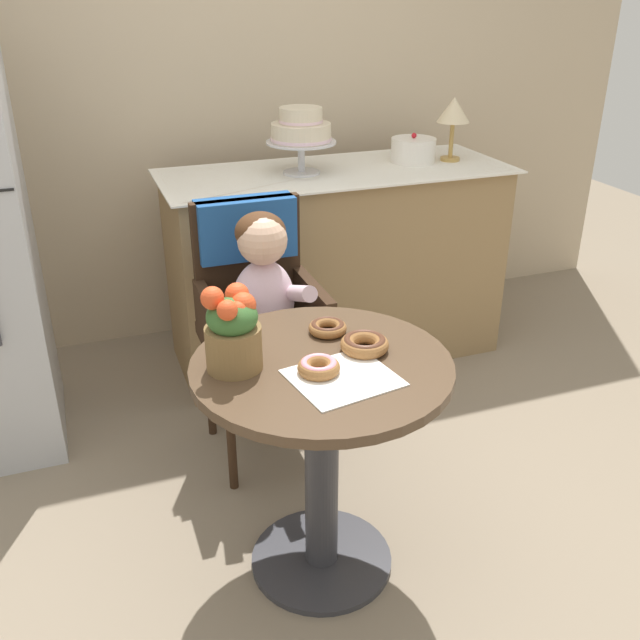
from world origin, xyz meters
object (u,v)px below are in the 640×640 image
object	(u,v)px
wicker_chair	(255,289)
tiered_cake_stand	(301,131)
donut_mid	(319,366)
table_lamp	(454,113)
donut_side	(328,327)
cafe_table	(322,427)
flower_vase	(233,328)
seated_child	(266,296)
round_layer_cake	(413,150)
donut_front	(365,343)

from	to	relation	value
wicker_chair	tiered_cake_stand	world-z (taller)	tiered_cake_stand
donut_mid	table_lamp	size ratio (longest dim) A/B	0.40
wicker_chair	table_lamp	xyz separation A→B (m)	(1.10, 0.57, 0.48)
donut_side	cafe_table	bearing A→B (deg)	-115.89
flower_vase	donut_mid	bearing A→B (deg)	-28.73
seated_child	donut_side	size ratio (longest dim) A/B	6.46
cafe_table	donut_mid	xyz separation A→B (m)	(-0.03, -0.06, 0.23)
cafe_table	seated_child	size ratio (longest dim) A/B	0.99
wicker_chair	seated_child	xyz separation A→B (m)	(0.00, -0.16, 0.04)
flower_vase	table_lamp	bearing A→B (deg)	42.81
donut_side	table_lamp	xyz separation A→B (m)	(1.04, 1.14, 0.38)
flower_vase	table_lamp	distance (m)	1.85
wicker_chair	donut_mid	size ratio (longest dim) A/B	8.42
wicker_chair	donut_mid	xyz separation A→B (m)	(-0.04, -0.78, 0.10)
donut_side	flower_vase	distance (m)	0.34
round_layer_cake	wicker_chair	bearing A→B (deg)	-147.04
flower_vase	table_lamp	world-z (taller)	table_lamp
seated_child	round_layer_cake	size ratio (longest dim) A/B	3.56
round_layer_cake	tiered_cake_stand	bearing A→B (deg)	-177.00
seated_child	flower_vase	bearing A→B (deg)	-114.49
seated_child	flower_vase	distance (m)	0.59
cafe_table	wicker_chair	world-z (taller)	wicker_chair
tiered_cake_stand	round_layer_cake	size ratio (longest dim) A/B	1.47
donut_front	flower_vase	size ratio (longest dim) A/B	0.57
wicker_chair	tiered_cake_stand	bearing A→B (deg)	49.81
flower_vase	donut_side	bearing A→B (deg)	19.22
donut_front	donut_side	xyz separation A→B (m)	(-0.06, 0.14, -0.00)
table_lamp	tiered_cake_stand	bearing A→B (deg)	179.51
table_lamp	donut_side	bearing A→B (deg)	-132.36
cafe_table	donut_front	bearing A→B (deg)	7.71
wicker_chair	seated_child	size ratio (longest dim) A/B	1.31
donut_front	donut_side	distance (m)	0.15
wicker_chair	donut_front	xyz separation A→B (m)	(0.13, -0.71, 0.10)
donut_mid	table_lamp	bearing A→B (deg)	49.80
cafe_table	donut_side	bearing A→B (deg)	64.11
donut_mid	round_layer_cake	size ratio (longest dim) A/B	0.55
wicker_chair	round_layer_cake	size ratio (longest dim) A/B	4.67
seated_child	flower_vase	size ratio (longest dim) A/B	3.02
wicker_chair	donut_front	size ratio (longest dim) A/B	7.01
cafe_table	flower_vase	bearing A→B (deg)	167.15
round_layer_cake	table_lamp	distance (m)	0.24
table_lamp	wicker_chair	bearing A→B (deg)	-152.81
cafe_table	table_lamp	xyz separation A→B (m)	(1.11, 1.29, 0.61)
seated_child	wicker_chair	bearing A→B (deg)	90.00
donut_front	donut_mid	world-z (taller)	donut_front
flower_vase	tiered_cake_stand	size ratio (longest dim) A/B	0.80
donut_front	table_lamp	size ratio (longest dim) A/B	0.48
round_layer_cake	table_lamp	xyz separation A→B (m)	(0.18, -0.04, 0.16)
wicker_chair	donut_front	distance (m)	0.73
donut_side	wicker_chair	bearing A→B (deg)	96.87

